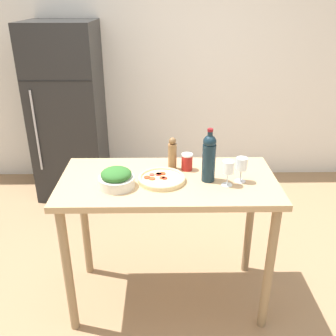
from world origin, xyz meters
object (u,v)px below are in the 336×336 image
at_px(wine_bottle, 209,157).
at_px(salad_bowl, 116,178).
at_px(pepper_mill, 172,154).
at_px(refrigerator, 68,112).
at_px(wine_glass_far, 242,165).
at_px(wine_glass_near, 228,169).
at_px(homemade_pizza, 162,179).
at_px(salt_canister, 187,162).

relative_size(wine_bottle, salad_bowl, 1.56).
bearing_deg(pepper_mill, wine_bottle, -38.13).
relative_size(refrigerator, pepper_mill, 8.07).
height_order(wine_bottle, wine_glass_far, wine_bottle).
distance_m(refrigerator, wine_glass_far, 2.25).
relative_size(wine_glass_near, salad_bowl, 0.73).
bearing_deg(wine_bottle, refrigerator, 126.20).
height_order(salad_bowl, homemade_pizza, salad_bowl).
distance_m(wine_glass_far, salad_bowl, 0.75).
relative_size(wine_bottle, pepper_mill, 1.53).
distance_m(wine_glass_far, salt_canister, 0.37).
bearing_deg(pepper_mill, wine_glass_far, -24.69).
relative_size(wine_bottle, homemade_pizza, 1.15).
xyz_separation_m(wine_bottle, pepper_mill, (-0.21, 0.17, -0.05)).
distance_m(refrigerator, homemade_pizza, 1.96).
relative_size(wine_glass_far, homemade_pizza, 0.54).
xyz_separation_m(wine_glass_far, homemade_pizza, (-0.48, 0.01, -0.09)).
bearing_deg(wine_glass_far, refrigerator, 129.92).
relative_size(wine_glass_near, homemade_pizza, 0.54).
relative_size(pepper_mill, homemade_pizza, 0.75).
distance_m(wine_bottle, pepper_mill, 0.28).
relative_size(homemade_pizza, salt_canister, 2.65).
bearing_deg(wine_bottle, salt_canister, 127.40).
bearing_deg(pepper_mill, homemade_pizza, -111.46).
xyz_separation_m(wine_bottle, wine_glass_near, (0.11, -0.07, -0.05)).
xyz_separation_m(pepper_mill, salad_bowl, (-0.34, -0.25, -0.05)).
height_order(wine_glass_near, pepper_mill, pepper_mill).
distance_m(wine_bottle, salt_canister, 0.22).
bearing_deg(homemade_pizza, wine_glass_far, -1.57).
bearing_deg(wine_glass_far, salad_bowl, -175.64).
xyz_separation_m(salad_bowl, salt_canister, (0.43, 0.23, -0.00)).
bearing_deg(salad_bowl, refrigerator, 111.37).
height_order(salad_bowl, salt_canister, salad_bowl).
distance_m(wine_glass_near, homemade_pizza, 0.41).
bearing_deg(pepper_mill, refrigerator, 123.92).
distance_m(refrigerator, salad_bowl, 1.91).
bearing_deg(refrigerator, wine_bottle, -53.80).
bearing_deg(salt_canister, salad_bowl, -151.45).
distance_m(pepper_mill, salad_bowl, 0.42).
relative_size(pepper_mill, salt_canister, 1.99).
relative_size(wine_glass_near, wine_glass_far, 1.00).
bearing_deg(wine_glass_far, wine_glass_near, -152.10).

